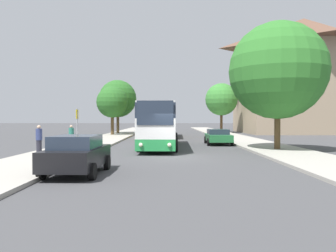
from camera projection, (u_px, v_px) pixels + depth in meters
The scene contains 15 objects.
ground_plane at pixel (177, 157), 18.96m from camera, with size 300.00×300.00×0.00m, color #424244.
sidewalk_left at pixel (56, 155), 18.98m from camera, with size 4.00×120.00×0.15m, color #A39E93.
sidewalk_right at pixel (298, 155), 18.94m from camera, with size 4.00×120.00×0.15m, color #A39E93.
building_right_background at pixel (304, 76), 51.42m from camera, with size 18.98×15.68×17.96m.
bus_front at pixel (161, 124), 24.93m from camera, with size 2.89×11.59×3.29m.
bus_middle at pixel (163, 122), 39.02m from camera, with size 3.11×11.20×3.45m.
parked_car_left_curb at pixel (78, 154), 12.90m from camera, with size 2.13×3.99×1.54m.
parked_car_right_near at pixel (219, 136), 27.95m from camera, with size 2.19×4.33×1.31m.
bus_stop_sign at pixel (78, 125), 20.77m from camera, with size 0.08×0.45×2.69m.
pedestrian_waiting_near at pixel (72, 136), 23.31m from camera, with size 0.36×0.36×1.60m.
pedestrian_waiting_far at pixel (40, 139), 19.17m from camera, with size 0.36×0.36×1.68m.
tree_left_near at pixel (113, 102), 42.44m from camera, with size 4.07×4.07×6.26m.
tree_left_far at pixel (119, 99), 47.06m from camera, with size 5.36×5.36×7.63m.
tree_right_near at pixel (222, 99), 51.41m from camera, with size 5.07×5.07×7.64m.
tree_right_mid at pixel (279, 71), 22.07m from camera, with size 6.56×6.56×8.58m.
Camera 1 is at (-0.46, -18.92, 2.19)m, focal length 35.00 mm.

